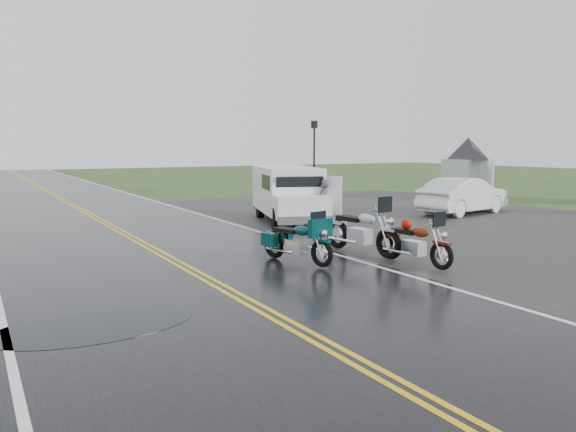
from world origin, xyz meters
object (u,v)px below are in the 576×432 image
object	(u,v)px
person_at_van	(323,205)
sedan_white	(463,196)
visitor_center	(468,152)
motorcycle_teal	(322,242)
lamp_post_far_right	(314,159)
motorcycle_red	(442,244)
motorcycle_silver	(388,231)
van_white	(276,199)

from	to	relation	value
person_at_van	sedan_white	size ratio (longest dim) A/B	0.37
visitor_center	motorcycle_teal	size ratio (longest dim) A/B	7.51
person_at_van	lamp_post_far_right	size ratio (longest dim) A/B	0.39
motorcycle_red	lamp_post_far_right	distance (m)	18.37
motorcycle_red	motorcycle_teal	size ratio (longest dim) A/B	1.00
visitor_center	motorcycle_red	xyz separation A→B (m)	(-15.29, -13.38, -1.77)
motorcycle_red	motorcycle_teal	distance (m)	2.60
visitor_center	person_at_van	distance (m)	15.58
motorcycle_silver	van_white	distance (m)	5.69
motorcycle_teal	van_white	bearing A→B (deg)	56.53
visitor_center	lamp_post_far_right	xyz separation A→B (m)	(-7.92, 3.39, -0.34)
motorcycle_silver	lamp_post_far_right	distance (m)	17.07
visitor_center	motorcycle_silver	world-z (taller)	visitor_center
motorcycle_teal	motorcycle_red	bearing A→B (deg)	-50.54
motorcycle_silver	lamp_post_far_right	bearing A→B (deg)	56.73
person_at_van	motorcycle_teal	bearing A→B (deg)	17.18
visitor_center	person_at_van	xyz separation A→B (m)	(-13.97, -6.72, -1.59)
person_at_van	sedan_white	bearing A→B (deg)	145.58
motorcycle_red	van_white	size ratio (longest dim) A/B	0.41
motorcycle_red	sedan_white	world-z (taller)	sedan_white
motorcycle_teal	van_white	distance (m)	6.03
visitor_center	van_white	size ratio (longest dim) A/B	3.09
sedan_white	motorcycle_silver	bearing A→B (deg)	113.01
motorcycle_teal	sedan_white	distance (m)	12.00
sedan_white	lamp_post_far_right	bearing A→B (deg)	-3.99
person_at_van	sedan_white	xyz separation A→B (m)	(7.12, 0.59, -0.09)
sedan_white	lamp_post_far_right	size ratio (longest dim) A/B	1.07
motorcycle_red	person_at_van	distance (m)	6.79
motorcycle_red	lamp_post_far_right	world-z (taller)	lamp_post_far_right
motorcycle_silver	person_at_van	xyz separation A→B (m)	(1.54, 5.13, 0.08)
motorcycle_red	van_white	world-z (taller)	van_white
motorcycle_silver	person_at_van	distance (m)	5.35
lamp_post_far_right	motorcycle_silver	bearing A→B (deg)	-116.47
motorcycle_teal	motorcycle_silver	size ratio (longest dim) A/B	0.86
person_at_van	sedan_white	distance (m)	7.15
motorcycle_red	motorcycle_silver	world-z (taller)	motorcycle_silver
person_at_van	sedan_white	world-z (taller)	person_at_van
motorcycle_silver	sedan_white	size ratio (longest dim) A/B	0.57
sedan_white	motorcycle_teal	bearing A→B (deg)	108.07
motorcycle_red	person_at_van	xyz separation A→B (m)	(1.32, 6.66, 0.18)
motorcycle_teal	person_at_van	size ratio (longest dim) A/B	1.31
sedan_white	motorcycle_red	bearing A→B (deg)	120.24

